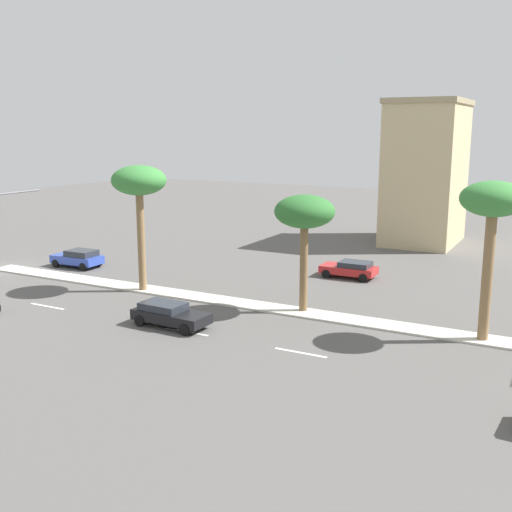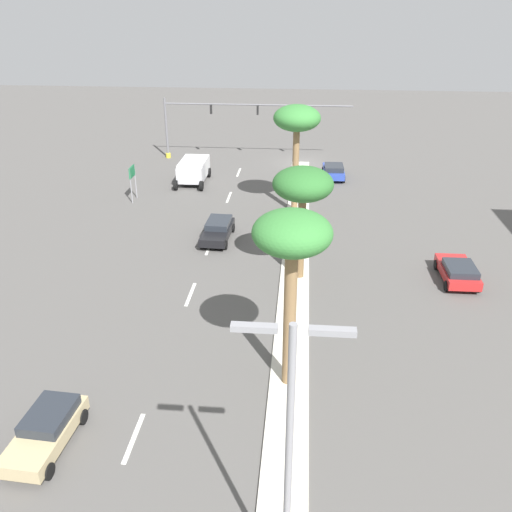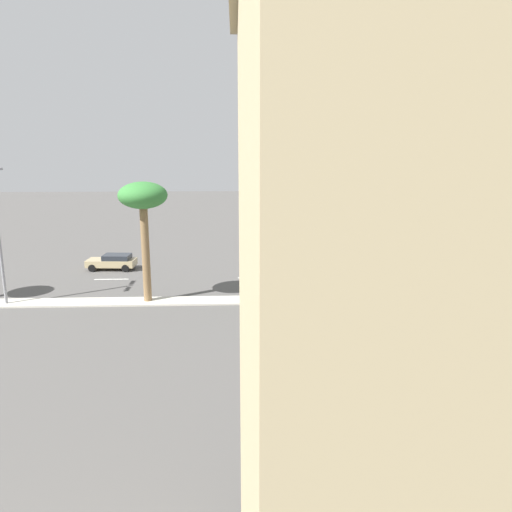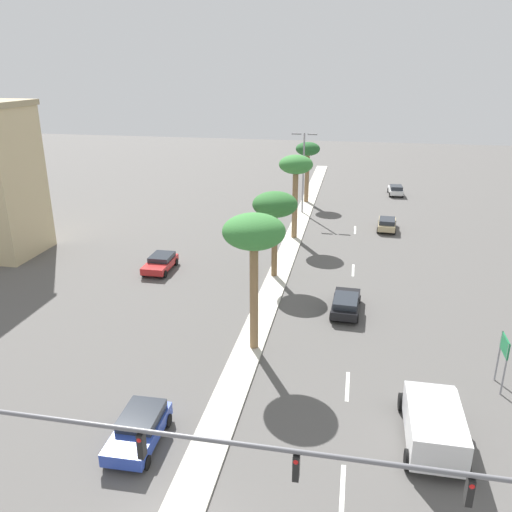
{
  "view_description": "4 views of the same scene",
  "coord_description": "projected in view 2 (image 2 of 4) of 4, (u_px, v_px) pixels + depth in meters",
  "views": [
    {
      "loc": [
        32.68,
        40.44,
        10.93
      ],
      "look_at": [
        1.4,
        23.85,
        3.58
      ],
      "focal_mm": 42.91,
      "sensor_mm": 36.0,
      "label": 1
    },
    {
      "loc": [
        -0.25,
        57.02,
        16.19
      ],
      "look_at": [
        2.21,
        28.87,
        2.7
      ],
      "focal_mm": 38.61,
      "sensor_mm": 36.0,
      "label": 2
    },
    {
      "loc": [
        -33.57,
        30.41,
        11.03
      ],
      "look_at": [
        2.91,
        28.9,
        2.6
      ],
      "focal_mm": 34.85,
      "sensor_mm": 36.0,
      "label": 3
    },
    {
      "loc": [
        5.81,
        -13.12,
        16.48
      ],
      "look_at": [
        -1.17,
        22.77,
        3.0
      ],
      "focal_mm": 36.31,
      "sensor_mm": 36.0,
      "label": 4
    }
  ],
  "objects": [
    {
      "name": "traffic_signal_gantry",
      "position": [
        219.0,
        119.0,
        57.86
      ],
      "size": [
        19.86,
        0.53,
        6.36
      ],
      "color": "slate",
      "rests_on": "ground"
    },
    {
      "name": "sedan_tan_left",
      "position": [
        46.0,
        430.0,
        21.58
      ],
      "size": [
        2.13,
        4.28,
        1.35
      ],
      "color": "tan",
      "rests_on": "ground"
    },
    {
      "name": "sedan_black_right",
      "position": [
        218.0,
        230.0,
        39.89
      ],
      "size": [
        2.09,
        4.56,
        1.32
      ],
      "color": "black",
      "rests_on": "ground"
    },
    {
      "name": "lane_stripe_outboard",
      "position": [
        209.0,
        247.0,
        38.94
      ],
      "size": [
        0.2,
        2.8,
        0.01
      ],
      "primitive_type": "cube",
      "color": "silver",
      "rests_on": "ground"
    },
    {
      "name": "palm_tree_leading",
      "position": [
        297.0,
        121.0,
        42.12
      ],
      "size": [
        3.65,
        3.65,
        8.5
      ],
      "color": "olive",
      "rests_on": "median_curb"
    },
    {
      "name": "palm_tree_inboard",
      "position": [
        292.0,
        241.0,
        22.25
      ],
      "size": [
        3.3,
        3.3,
        8.3
      ],
      "color": "olive",
      "rests_on": "median_curb"
    },
    {
      "name": "palm_tree_near",
      "position": [
        303.0,
        186.0,
        32.09
      ],
      "size": [
        3.6,
        3.6,
        7.06
      ],
      "color": "brown",
      "rests_on": "median_curb"
    },
    {
      "name": "lane_stripe_right",
      "position": [
        239.0,
        172.0,
        55.14
      ],
      "size": [
        0.2,
        2.8,
        0.01
      ],
      "primitive_type": "cube",
      "color": "silver",
      "rests_on": "ground"
    },
    {
      "name": "lane_stripe_far",
      "position": [
        191.0,
        294.0,
        32.78
      ],
      "size": [
        0.2,
        2.8,
        0.01
      ],
      "primitive_type": "cube",
      "color": "silver",
      "rests_on": "ground"
    },
    {
      "name": "ground_plane",
      "position": [
        293.0,
        308.0,
        31.33
      ],
      "size": [
        160.0,
        160.0,
        0.0
      ],
      "primitive_type": "plane",
      "color": "#565451"
    },
    {
      "name": "directional_road_sign",
      "position": [
        132.0,
        176.0,
        46.76
      ],
      "size": [
        0.1,
        1.5,
        3.03
      ],
      "color": "gray",
      "rests_on": "ground"
    },
    {
      "name": "median_curb",
      "position": [
        288.0,
        410.0,
        23.61
      ],
      "size": [
        1.8,
        77.03,
        0.12
      ],
      "primitive_type": "cube",
      "color": "beige",
      "rests_on": "ground"
    },
    {
      "name": "sedan_red_far",
      "position": [
        458.0,
        271.0,
        34.0
      ],
      "size": [
        2.1,
        4.12,
        1.27
      ],
      "color": "red",
      "rests_on": "ground"
    },
    {
      "name": "sedan_blue_trailing",
      "position": [
        334.0,
        171.0,
        53.08
      ],
      "size": [
        2.12,
        4.14,
        1.42
      ],
      "color": "#2D47AD",
      "rests_on": "ground"
    },
    {
      "name": "street_lamp_trailing",
      "position": [
        289.0,
        448.0,
        14.2
      ],
      "size": [
        2.9,
        0.24,
        9.25
      ],
      "color": "gray",
      "rests_on": "median_curb"
    },
    {
      "name": "lane_stripe_inboard",
      "position": [
        229.0,
        197.0,
        48.43
      ],
      "size": [
        0.2,
        2.8,
        0.01
      ],
      "primitive_type": "cube",
      "color": "silver",
      "rests_on": "ground"
    },
    {
      "name": "lane_stripe_center",
      "position": [
        134.0,
        438.0,
        22.19
      ],
      "size": [
        0.2,
        2.8,
        0.01
      ],
      "primitive_type": "cube",
      "color": "silver",
      "rests_on": "ground"
    },
    {
      "name": "box_truck",
      "position": [
        193.0,
        170.0,
        51.7
      ],
      "size": [
        2.65,
        5.37,
        2.06
      ],
      "color": "silver",
      "rests_on": "ground"
    }
  ]
}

